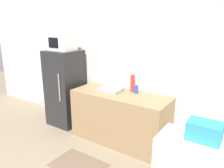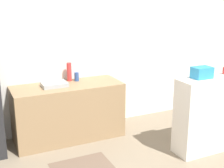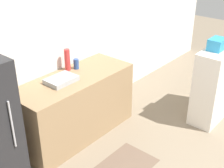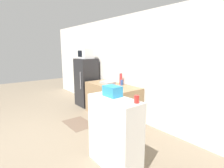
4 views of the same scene
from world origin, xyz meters
TOP-DOWN VIEW (x-y plane):
  - wall_back at (0.00, 2.65)m, footprint 8.00×0.06m
  - counter at (0.02, 2.28)m, footprint 1.65×0.64m
  - sink_basin at (-0.17, 2.30)m, footprint 0.37×0.27m
  - bottle_tall at (0.13, 2.50)m, footprint 0.07×0.07m
  - bottle_short at (0.23, 2.45)m, footprint 0.07×0.07m
  - shelf_cabinet at (1.65, 1.06)m, footprint 0.88×0.36m
  - basket at (1.55, 1.10)m, footprint 0.26×0.19m
  - kitchen_rug at (-0.11, 1.36)m, footprint 0.78×0.53m

SIDE VIEW (x-z plane):
  - kitchen_rug at x=-0.11m, z-range 0.00..0.01m
  - counter at x=0.02m, z-range 0.00..0.86m
  - shelf_cabinet at x=1.65m, z-range 0.00..1.08m
  - sink_basin at x=-0.17m, z-range 0.86..0.92m
  - bottle_short at x=0.23m, z-range 0.86..1.00m
  - bottle_tall at x=0.13m, z-range 0.86..1.15m
  - basket at x=1.55m, z-range 1.08..1.23m
  - wall_back at x=0.00m, z-range 0.00..2.60m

